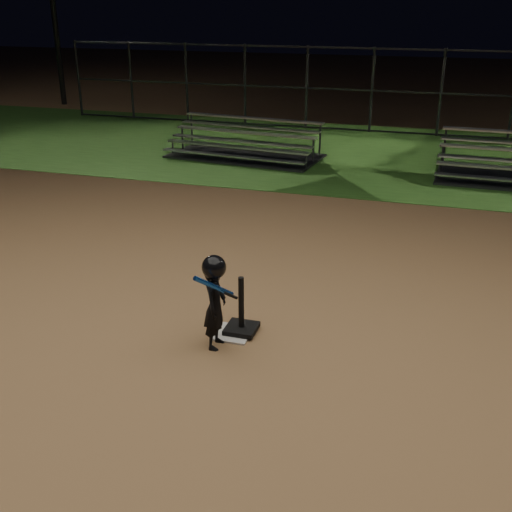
{
  "coord_description": "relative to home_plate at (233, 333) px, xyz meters",
  "views": [
    {
      "loc": [
        2.24,
        -6.39,
        3.87
      ],
      "look_at": [
        0.0,
        1.0,
        0.65
      ],
      "focal_mm": 43.89,
      "sensor_mm": 36.0,
      "label": 1
    }
  ],
  "objects": [
    {
      "name": "child_batter",
      "position": [
        -0.1,
        -0.32,
        0.61
      ],
      "size": [
        0.42,
        0.58,
        1.17
      ],
      "rotation": [
        0.0,
        0.0,
        1.6
      ],
      "color": "black",
      "rests_on": "ground"
    },
    {
      "name": "backstop_fence",
      "position": [
        0.0,
        13.0,
        1.24
      ],
      "size": [
        20.08,
        0.08,
        2.5
      ],
      "color": "#38383D",
      "rests_on": "ground"
    },
    {
      "name": "home_plate",
      "position": [
        0.0,
        0.0,
        0.0
      ],
      "size": [
        0.45,
        0.45,
        0.02
      ],
      "primitive_type": "cube",
      "color": "beige",
      "rests_on": "ground"
    },
    {
      "name": "grass_strip",
      "position": [
        0.0,
        10.0,
        -0.01
      ],
      "size": [
        60.0,
        8.0,
        0.01
      ],
      "primitive_type": "cube",
      "color": "#26501A",
      "rests_on": "ground"
    },
    {
      "name": "bleacher_left",
      "position": [
        -2.66,
        8.76,
        0.18
      ],
      "size": [
        4.02,
        2.29,
        0.94
      ],
      "rotation": [
        0.0,
        0.0,
        -0.11
      ],
      "color": "silver",
      "rests_on": "ground"
    },
    {
      "name": "ground",
      "position": [
        0.0,
        0.0,
        -0.01
      ],
      "size": [
        80.0,
        80.0,
        0.0
      ],
      "primitive_type": "plane",
      "color": "olive",
      "rests_on": "ground"
    },
    {
      "name": "batting_tee",
      "position": [
        0.09,
        0.08,
        0.14
      ],
      "size": [
        0.38,
        0.38,
        0.72
      ],
      "color": "black",
      "rests_on": "home_plate"
    }
  ]
}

